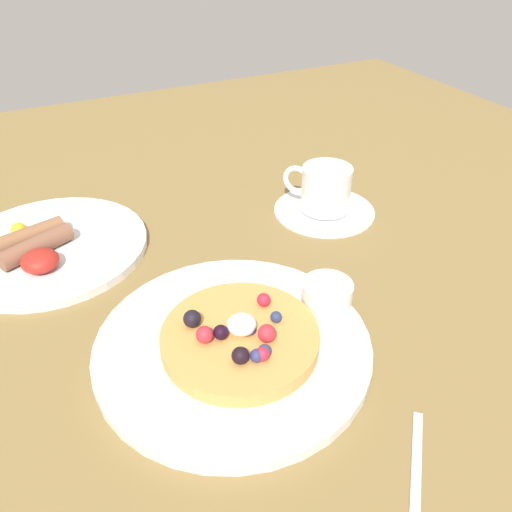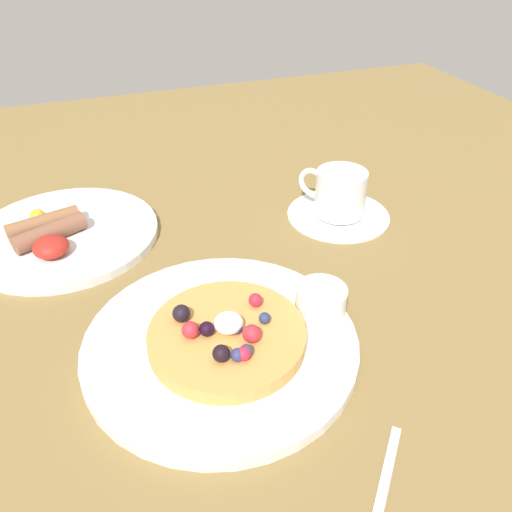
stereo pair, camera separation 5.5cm
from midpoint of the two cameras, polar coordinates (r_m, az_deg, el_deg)
ground_plane at (r=59.95cm, az=-3.03°, el=-5.51°), size 156.23×157.25×3.00cm
pancake_plate at (r=52.17cm, az=-5.66°, el=-10.06°), size 27.77×27.77×1.33cm
pancake_with_berries at (r=50.53cm, az=-4.95°, el=-9.19°), size 15.68×15.68×3.42cm
syrup_ramekin at (r=54.23cm, az=5.10°, el=-4.56°), size 5.40×5.40×3.25cm
breakfast_plate at (r=71.89cm, az=-24.14°, el=0.83°), size 24.68×24.68×1.15cm
fried_breakfast at (r=70.15cm, az=-25.94°, el=1.06°), size 10.26×13.92×2.62cm
coffee_saucer at (r=74.66cm, az=5.59°, el=5.14°), size 14.62×14.62×0.63cm
coffee_cup at (r=72.99cm, az=5.60°, el=7.63°), size 7.85×9.15×6.35cm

